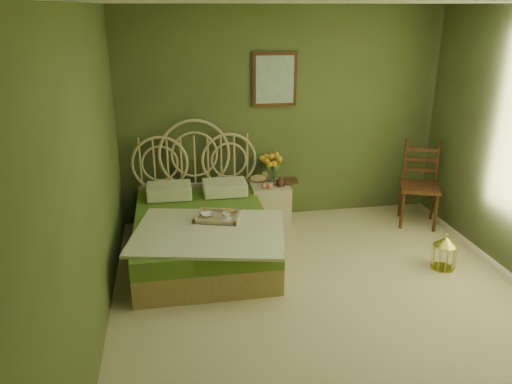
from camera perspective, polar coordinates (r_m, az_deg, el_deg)
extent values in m
plane|color=beige|center=(4.71, 8.88, -12.94)|extent=(4.50, 4.50, 0.00)
plane|color=silver|center=(3.94, 11.06, 20.53)|extent=(4.50, 4.50, 0.00)
plane|color=#516032|center=(6.23, 2.99, 8.67)|extent=(4.00, 0.00, 4.00)
plane|color=#516032|center=(3.96, -18.59, 0.64)|extent=(0.00, 4.50, 4.50)
cube|color=#3A1F0F|center=(6.11, 2.14, 12.73)|extent=(0.54, 0.03, 0.64)
cube|color=#B4C1B1|center=(6.09, 2.18, 12.71)|extent=(0.46, 0.01, 0.56)
cube|color=tan|center=(5.48, -6.14, -6.03)|extent=(1.40, 1.86, 0.28)
cube|color=#5C892D|center=(5.38, -6.23, -3.80)|extent=(1.40, 1.86, 0.19)
cube|color=#F1EACC|center=(4.95, -5.36, -4.59)|extent=(1.67, 1.40, 0.03)
cube|color=#F1EACC|center=(5.91, -9.90, 0.14)|extent=(0.51, 0.37, 0.15)
cube|color=#F1EACC|center=(5.94, -3.60, 0.52)|extent=(0.51, 0.37, 0.15)
cube|color=tan|center=(5.22, -4.40, -3.13)|extent=(0.54, 0.47, 0.04)
ellipsoid|color=#B77A38|center=(5.30, -3.22, -2.17)|extent=(0.12, 0.07, 0.05)
cube|color=beige|center=(6.24, 1.53, -1.32)|extent=(0.47, 0.47, 0.51)
cylinder|color=silver|center=(6.23, 1.78, 2.04)|extent=(0.10, 0.10, 0.18)
ellipsoid|color=tan|center=(6.20, 0.20, 1.55)|extent=(0.21, 0.11, 0.10)
sphere|color=#CC714F|center=(5.99, 0.94, 0.72)|extent=(0.07, 0.07, 0.07)
sphere|color=#CC714F|center=(5.99, 1.59, 0.70)|extent=(0.07, 0.07, 0.07)
cube|color=#3A1F0F|center=(6.44, 18.21, 0.54)|extent=(0.60, 0.60, 0.04)
cylinder|color=#3A1F0F|center=(6.28, 17.20, -2.25)|extent=(0.04, 0.04, 0.49)
cylinder|color=#3A1F0F|center=(6.46, 20.30, -1.98)|extent=(0.04, 0.04, 0.49)
cylinder|color=#3A1F0F|center=(6.60, 15.71, -0.98)|extent=(0.04, 0.04, 0.49)
cylinder|color=#3A1F0F|center=(6.78, 18.70, -0.75)|extent=(0.04, 0.04, 0.49)
cube|color=#3A1F0F|center=(6.52, 17.70, 3.36)|extent=(0.38, 0.19, 0.54)
cylinder|color=gold|center=(5.63, 20.50, -8.09)|extent=(0.24, 0.24, 0.01)
cylinder|color=gold|center=(5.57, 20.66, -6.94)|extent=(0.24, 0.24, 0.26)
cone|color=gold|center=(5.49, 20.89, -5.28)|extent=(0.24, 0.24, 0.09)
imported|color=#381E0F|center=(6.20, 3.15, 1.14)|extent=(0.19, 0.24, 0.02)
imported|color=#472819|center=(6.19, 3.15, 1.32)|extent=(0.20, 0.25, 0.02)
imported|color=white|center=(5.25, -5.56, -2.62)|extent=(0.15, 0.15, 0.03)
imported|color=white|center=(5.15, -3.47, -2.75)|extent=(0.09, 0.09, 0.07)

